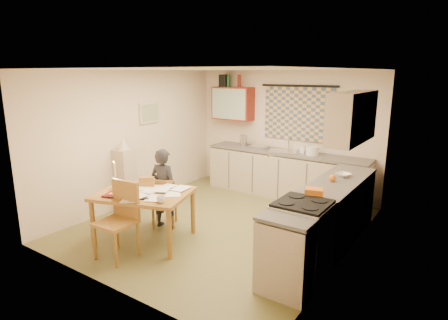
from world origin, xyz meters
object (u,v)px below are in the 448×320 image
Objects in this scene: counter_back at (285,174)px; chair_far at (165,211)px; counter_right at (325,220)px; stove at (301,240)px; person at (164,189)px; shelf_stand at (125,180)px; dining_table at (145,216)px.

counter_back reaches higher than chair_far.
counter_back is at bearing 128.67° from counter_right.
counter_back is 4.03× the size of chair_far.
stove is (0.00, -0.83, 0.03)m from counter_right.
person is (0.05, -0.05, 0.40)m from chair_far.
stove is at bearing -60.97° from counter_back.
shelf_stand is at bearing 174.03° from stove.
shelf_stand reaches higher than dining_table.
person is 1.15m from shelf_stand.
counter_back is 2.42m from counter_right.
chair_far is (-0.95, -2.49, -0.20)m from counter_back.
person is (-0.10, 0.52, 0.27)m from dining_table.
stove is 2.34m from dining_table.
counter_right is 2.26× the size of person.
stove is at bearing 169.17° from person.
stove is 2.43m from person.
stove is 0.86× the size of shelf_stand.
shelf_stand reaches higher than stove.
person reaches higher than counter_back.
stove is 0.63× the size of dining_table.
person reaches higher than stove.
counter_back is 1.12× the size of counter_right.
chair_far is (-0.15, 0.57, -0.12)m from dining_table.
dining_table is at bearing -171.65° from stove.
dining_table is at bearing -104.76° from counter_back.
stove is 3.56m from shelf_stand.
counter_right reaches higher than chair_far.
dining_table is at bearing 71.25° from chair_far.
counter_back is 2.93× the size of shelf_stand.
counter_back is 2.53× the size of person.
shelf_stand is (-1.08, 0.14, 0.31)m from chair_far.
dining_table is at bearing -30.13° from shelf_stand.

